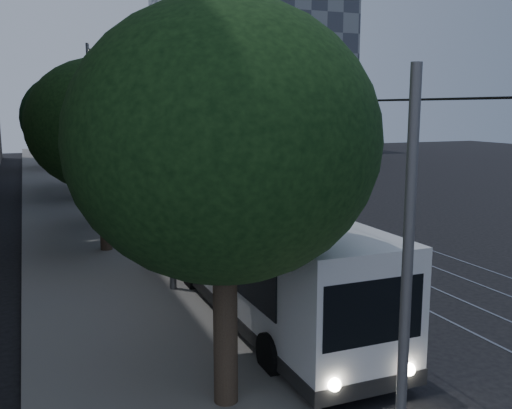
{
  "coord_description": "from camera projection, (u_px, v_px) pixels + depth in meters",
  "views": [
    {
      "loc": [
        -9.64,
        -15.67,
        5.47
      ],
      "look_at": [
        -1.99,
        3.21,
        2.0
      ],
      "focal_mm": 40.0,
      "sensor_mm": 36.0,
      "label": 1
    }
  ],
  "objects": [
    {
      "name": "overhead_wires",
      "position": [
        107.0,
        141.0,
        34.65
      ],
      "size": [
        2.23,
        90.0,
        6.0
      ],
      "color": "black",
      "rests_on": "ground"
    },
    {
      "name": "tree_4",
      "position": [
        74.0,
        117.0,
        38.05
      ],
      "size": [
        5.43,
        5.43,
        7.32
      ],
      "color": "#32241C",
      "rests_on": "ground"
    },
    {
      "name": "tree_1",
      "position": [
        101.0,
        125.0,
        20.88
      ],
      "size": [
        5.39,
        5.39,
        7.27
      ],
      "color": "#32241C",
      "rests_on": "ground"
    },
    {
      "name": "sidewalk",
      "position": [
        67.0,
        198.0,
        34.29
      ],
      "size": [
        5.0,
        90.0,
        0.15
      ],
      "primitive_type": "cube",
      "color": "gray",
      "rests_on": "ground"
    },
    {
      "name": "car_white_b",
      "position": [
        124.0,
        187.0,
        35.01
      ],
      "size": [
        2.01,
        4.64,
        1.33
      ],
      "primitive_type": "imported",
      "rotation": [
        0.0,
        0.0,
        -0.03
      ],
      "color": "silver",
      "rests_on": "ground"
    },
    {
      "name": "tram_rails",
      "position": [
        224.0,
        191.0,
        38.0
      ],
      "size": [
        4.52,
        90.0,
        0.02
      ],
      "color": "gray",
      "rests_on": "ground"
    },
    {
      "name": "tree_2",
      "position": [
        98.0,
        137.0,
        26.08
      ],
      "size": [
        4.18,
        4.18,
        6.05
      ],
      "color": "#32241C",
      "rests_on": "ground"
    },
    {
      "name": "car_white_c",
      "position": [
        102.0,
        171.0,
        43.24
      ],
      "size": [
        2.56,
        4.47,
        1.39
      ],
      "primitive_type": "imported",
      "rotation": [
        0.0,
        0.0,
        0.27
      ],
      "color": "white",
      "rests_on": "ground"
    },
    {
      "name": "tree_5",
      "position": [
        55.0,
        120.0,
        50.49
      ],
      "size": [
        5.38,
        5.38,
        6.85
      ],
      "color": "#32241C",
      "rests_on": "ground"
    },
    {
      "name": "ground",
      "position": [
        348.0,
        276.0,
        18.8
      ],
      "size": [
        120.0,
        120.0,
        0.0
      ],
      "primitive_type": "plane",
      "color": "black",
      "rests_on": "ground"
    },
    {
      "name": "streetlamp_near",
      "position": [
        183.0,
        74.0,
        16.09
      ],
      "size": [
        2.57,
        0.44,
        10.71
      ],
      "color": "slate",
      "rests_on": "ground"
    },
    {
      "name": "tree_0",
      "position": [
        224.0,
        142.0,
        9.68
      ],
      "size": [
        5.34,
        5.34,
        7.3
      ],
      "color": "#32241C",
      "rests_on": "ground"
    },
    {
      "name": "building_distant_right",
      "position": [
        249.0,
        57.0,
        73.71
      ],
      "size": [
        22.0,
        18.0,
        24.0
      ],
      "primitive_type": "cube",
      "color": "#3B404B",
      "rests_on": "ground"
    },
    {
      "name": "car_white_a",
      "position": [
        137.0,
        198.0,
        30.27
      ],
      "size": [
        1.91,
        4.28,
        1.43
      ],
      "primitive_type": "imported",
      "rotation": [
        0.0,
        0.0,
        0.05
      ],
      "color": "silver",
      "rests_on": "ground"
    },
    {
      "name": "trolleybus",
      "position": [
        254.0,
        254.0,
        15.32
      ],
      "size": [
        2.54,
        11.54,
        5.63
      ],
      "rotation": [
        0.0,
        0.0,
        0.01
      ],
      "color": "white",
      "rests_on": "ground"
    },
    {
      "name": "streetlamp_far",
      "position": [
        97.0,
        105.0,
        35.18
      ],
      "size": [
        2.28,
        0.44,
        9.33
      ],
      "color": "slate",
      "rests_on": "ground"
    },
    {
      "name": "pickup_silver",
      "position": [
        151.0,
        203.0,
        28.66
      ],
      "size": [
        3.1,
        5.67,
        1.51
      ],
      "primitive_type": "imported",
      "rotation": [
        0.0,
        0.0,
        0.12
      ],
      "color": "#ABADB3",
      "rests_on": "ground"
    },
    {
      "name": "car_white_d",
      "position": [
        119.0,
        168.0,
        44.7
      ],
      "size": [
        3.38,
        4.93,
        1.56
      ],
      "primitive_type": "imported",
      "rotation": [
        0.0,
        0.0,
        -0.38
      ],
      "color": "silver",
      "rests_on": "ground"
    },
    {
      "name": "tree_3",
      "position": [
        73.0,
        118.0,
        32.69
      ],
      "size": [
        5.72,
        5.72,
        7.48
      ],
      "color": "#32241C",
      "rests_on": "ground"
    }
  ]
}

